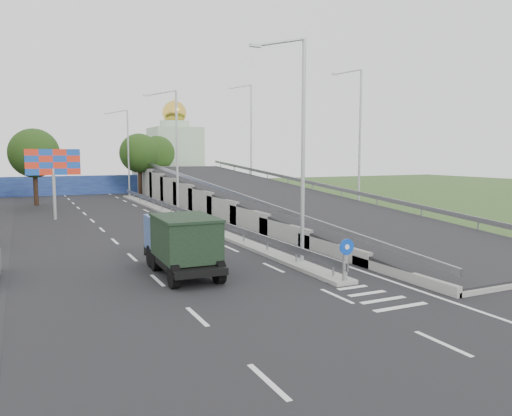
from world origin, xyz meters
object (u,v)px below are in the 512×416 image
lamp_post_mid (175,145)px  dump_truck (181,241)px  sign_bollard (346,260)px  lamp_post_near (300,139)px  church (175,152)px  billboard (53,166)px  lamp_post_far (127,148)px

lamp_post_mid → dump_truck: lamp_post_mid is taller
sign_bollard → lamp_post_near: 6.12m
lamp_post_mid → sign_bollard: bearing=-90.3°
church → billboard: (-19.00, -32.00, -1.12)m
lamp_post_mid → billboard: 9.47m
church → billboard: 37.23m
church → billboard: bearing=-120.7°
sign_bollard → billboard: size_ratio=0.30×
billboard → church: bearing=59.3°
church → lamp_post_near: bearing=-100.4°
lamp_post_near → dump_truck: 6.96m
lamp_post_far → church: bearing=54.8°
lamp_post_near → lamp_post_mid: (0.00, 20.00, 0.00)m
lamp_post_far → lamp_post_mid: bearing=-90.0°
lamp_post_mid → lamp_post_far: (0.00, 20.00, 0.00)m
lamp_post_near → lamp_post_far: bearing=90.0°
lamp_post_near → lamp_post_mid: 20.00m
lamp_post_near → dump_truck: (-5.34, 0.85, -4.39)m
billboard → dump_truck: 21.66m
sign_bollard → lamp_post_mid: lamp_post_mid is taller
billboard → lamp_post_far: bearing=63.2°
sign_bollard → lamp_post_mid: size_ratio=0.17×
sign_bollard → lamp_post_far: 44.08m
lamp_post_near → sign_bollard: bearing=-91.6°
lamp_post_mid → billboard: lamp_post_mid is taller
lamp_post_near → lamp_post_far: size_ratio=1.00×
sign_bollard → church: size_ratio=0.12×
lamp_post_near → dump_truck: lamp_post_near is taller
lamp_post_far → billboard: bearing=-116.8°
church → billboard: church is taller
lamp_post_far → church: size_ratio=0.73×
lamp_post_mid → church: (9.89, 34.00, -0.50)m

